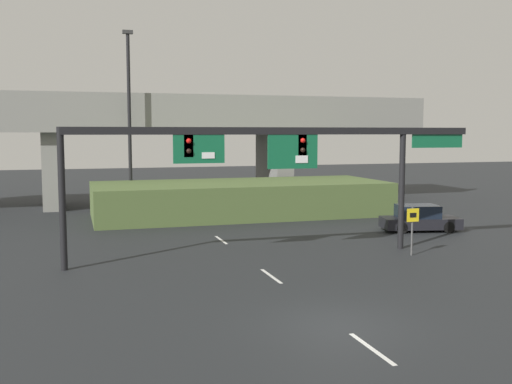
{
  "coord_description": "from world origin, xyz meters",
  "views": [
    {
      "loc": [
        -7.25,
        -15.56,
        5.57
      ],
      "look_at": [
        0.0,
        8.12,
        3.1
      ],
      "focal_mm": 42.0,
      "sensor_mm": 36.0,
      "label": 1
    }
  ],
  "objects": [
    {
      "name": "grass_embankment",
      "position": [
        3.5,
        23.06,
        1.12
      ],
      "size": [
        19.44,
        7.65,
        2.24
      ],
      "color": "#4C6033",
      "rests_on": "ground"
    },
    {
      "name": "signal_gantry",
      "position": [
        1.22,
        9.53,
        4.79
      ],
      "size": [
        18.92,
        0.44,
        5.8
      ],
      "color": "black",
      "rests_on": "ground"
    },
    {
      "name": "overpass_bridge",
      "position": [
        0.0,
        31.23,
        6.04
      ],
      "size": [
        40.75,
        7.22,
        8.36
      ],
      "color": "gray",
      "rests_on": "ground"
    },
    {
      "name": "ground_plane",
      "position": [
        0.0,
        0.0,
        0.0
      ],
      "size": [
        160.0,
        160.0,
        0.0
      ],
      "primitive_type": "plane",
      "color": "black"
    },
    {
      "name": "parked_sedan_near_right",
      "position": [
        11.46,
        13.87,
        0.68
      ],
      "size": [
        4.6,
        2.73,
        1.48
      ],
      "rotation": [
        0.0,
        0.0,
        -0.22
      ],
      "color": "black",
      "rests_on": "ground"
    },
    {
      "name": "lane_markings",
      "position": [
        0.0,
        14.3,
        0.0
      ],
      "size": [
        0.14,
        35.2,
        0.01
      ],
      "color": "silver",
      "rests_on": "ground"
    },
    {
      "name": "highway_light_pole_near",
      "position": [
        -3.43,
        26.83,
        6.63
      ],
      "size": [
        0.7,
        0.36,
        12.51
      ],
      "color": "black",
      "rests_on": "ground"
    },
    {
      "name": "speed_limit_sign",
      "position": [
        7.34,
        7.94,
        1.44
      ],
      "size": [
        0.6,
        0.11,
        2.21
      ],
      "color": "#4C4C4C",
      "rests_on": "ground"
    }
  ]
}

